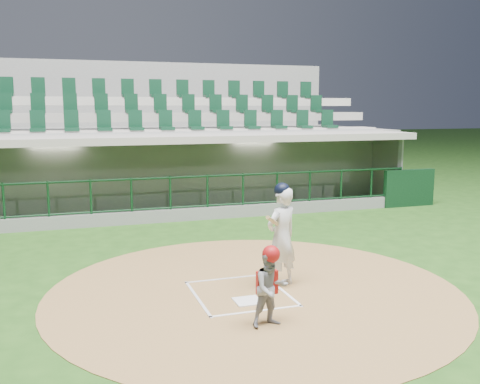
% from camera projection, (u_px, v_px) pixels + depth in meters
% --- Properties ---
extents(ground, '(120.00, 120.00, 0.00)m').
position_uv_depth(ground, '(235.00, 289.00, 9.45)').
color(ground, '#1D4413').
rests_on(ground, ground).
extents(dirt_circle, '(7.20, 7.20, 0.01)m').
position_uv_depth(dirt_circle, '(255.00, 290.00, 9.36)').
color(dirt_circle, brown).
rests_on(dirt_circle, ground).
extents(home_plate, '(0.43, 0.43, 0.02)m').
position_uv_depth(home_plate, '(248.00, 301.00, 8.79)').
color(home_plate, white).
rests_on(home_plate, dirt_circle).
extents(batter_box_chalk, '(1.55, 1.80, 0.01)m').
position_uv_depth(batter_box_chalk, '(240.00, 293.00, 9.17)').
color(batter_box_chalk, silver).
rests_on(batter_box_chalk, ground).
extents(dugout_structure, '(16.40, 3.70, 3.00)m').
position_uv_depth(dugout_structure, '(158.00, 179.00, 16.65)').
color(dugout_structure, gray).
rests_on(dugout_structure, ground).
extents(seating_deck, '(17.00, 6.72, 5.15)m').
position_uv_depth(seating_deck, '(144.00, 156.00, 19.46)').
color(seating_deck, gray).
rests_on(seating_deck, ground).
extents(batter, '(0.92, 0.97, 1.87)m').
position_uv_depth(batter, '(282.00, 235.00, 9.45)').
color(batter, silver).
rests_on(batter, dirt_circle).
extents(catcher, '(0.60, 0.50, 1.21)m').
position_uv_depth(catcher, '(271.00, 286.00, 7.74)').
color(catcher, gray).
rests_on(catcher, dirt_circle).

